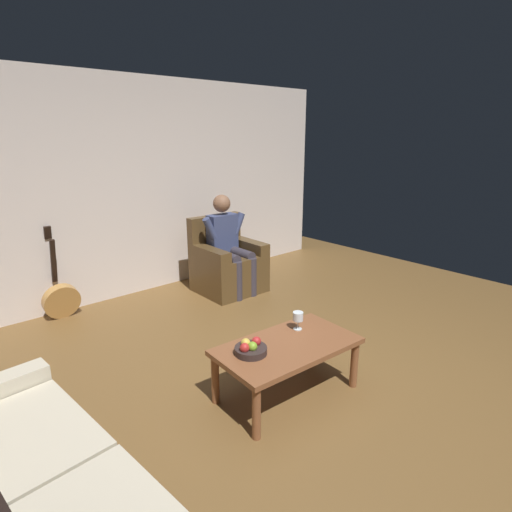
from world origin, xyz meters
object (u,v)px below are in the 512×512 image
Objects in this scene: guitar at (61,298)px; coffee_table at (287,351)px; wine_glass_near at (298,317)px; fruit_bowl at (250,348)px; armchair at (227,265)px; person_seated at (228,241)px.

coffee_table is at bearing 107.36° from guitar.
coffee_table is at bearing 26.54° from wine_glass_near.
fruit_bowl is at bearing 4.27° from wine_glass_near.
armchair is at bearing -116.76° from coffee_table.
coffee_table is at bearing 165.22° from fruit_bowl.
person_seated is at bearing 163.10° from guitar.
armchair reaches higher than wine_glass_near.
guitar is 2.75m from wine_glass_near.
armchair is 1.96m from guitar.
armchair is 2.16m from wine_glass_near.
wine_glass_near is at bearing 68.44° from person_seated.
armchair is at bearing -90.00° from person_seated.
armchair is 0.93× the size of guitar.
wine_glass_near is (-0.24, -0.12, 0.16)m from coffee_table.
person_seated is 2.42m from fruit_bowl.
guitar is at bearing -67.08° from wine_glass_near.
guitar is at bearing -15.65° from person_seated.
person_seated is 1.09× the size of coffee_table.
fruit_bowl is at bearing 56.84° from person_seated.
wine_glass_near is at bearing 68.79° from armchair.
guitar is at bearing -14.65° from armchair.
person_seated is 8.22× the size of wine_glass_near.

